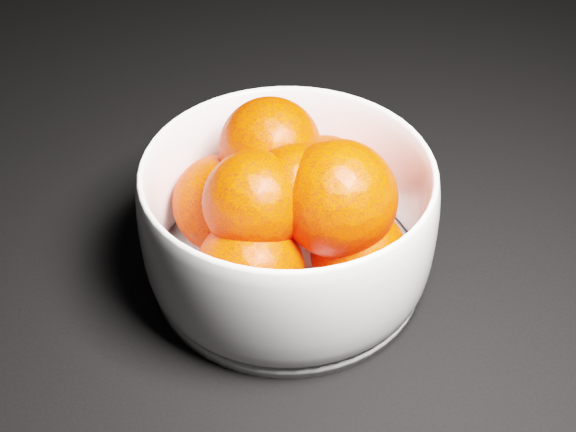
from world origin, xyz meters
name	(u,v)px	position (x,y,z in m)	size (l,w,h in m)	color
bowl	(288,221)	(0.22, -0.24, 0.05)	(0.20, 0.20, 0.10)	white
orange_pile	(287,205)	(0.22, -0.24, 0.06)	(0.15, 0.15, 0.11)	red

